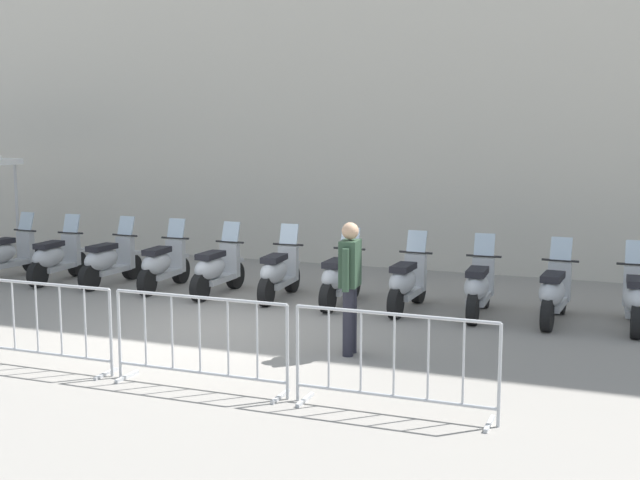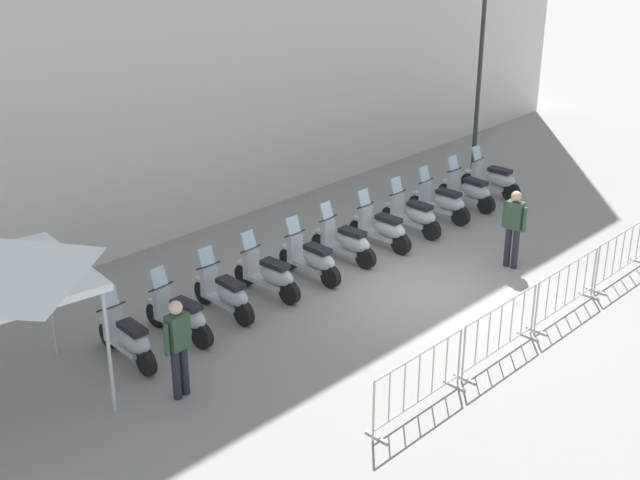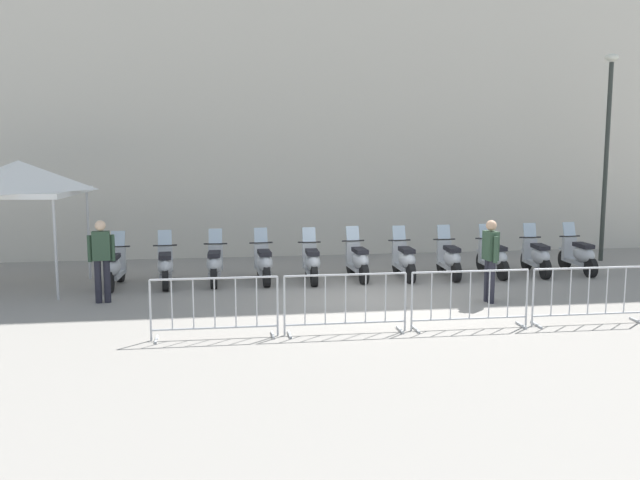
{
  "view_description": "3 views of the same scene",
  "coord_description": "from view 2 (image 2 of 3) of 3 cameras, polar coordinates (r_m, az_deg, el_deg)",
  "views": [
    {
      "loc": [
        7.02,
        -9.63,
        2.98
      ],
      "look_at": [
        0.62,
        2.0,
        1.11
      ],
      "focal_mm": 46.46,
      "sensor_mm": 36.0,
      "label": 1
    },
    {
      "loc": [
        -11.48,
        -11.02,
        7.94
      ],
      "look_at": [
        -1.56,
        1.43,
        1.09
      ],
      "focal_mm": 48.89,
      "sensor_mm": 36.0,
      "label": 2
    },
    {
      "loc": [
        -1.41,
        -15.01,
        3.46
      ],
      "look_at": [
        -1.19,
        2.15,
        0.97
      ],
      "focal_mm": 40.59,
      "sensor_mm": 36.0,
      "label": 3
    }
  ],
  "objects": [
    {
      "name": "street_lamp",
      "position": [
        24.47,
        10.52,
        12.23
      ],
      "size": [
        0.36,
        0.36,
        5.63
      ],
      "color": "#2D332D",
      "rests_on": "ground"
    },
    {
      "name": "officer_near_row_end",
      "position": [
        18.82,
        12.57,
        0.99
      ],
      "size": [
        0.29,
        0.54,
        1.73
      ],
      "color": "#23232D",
      "rests_on": "ground"
    },
    {
      "name": "motorcycle_10",
      "position": [
        23.09,
        11.29,
        3.9
      ],
      "size": [
        0.65,
        1.72,
        1.24
      ],
      "color": "black",
      "rests_on": "ground"
    },
    {
      "name": "motorcycle_9",
      "position": [
        22.16,
        9.75,
        3.19
      ],
      "size": [
        0.56,
        1.73,
        1.24
      ],
      "color": "black",
      "rests_on": "ground"
    },
    {
      "name": "barrier_segment_0",
      "position": [
        13.84,
        6.48,
        -9.29
      ],
      "size": [
        2.17,
        0.7,
        1.07
      ],
      "color": "#B2B5B7",
      "rests_on": "ground"
    },
    {
      "name": "motorcycle_7",
      "position": [
        20.41,
        6.16,
        1.62
      ],
      "size": [
        0.58,
        1.73,
        1.24
      ],
      "color": "black",
      "rests_on": "ground"
    },
    {
      "name": "motorcycle_0",
      "position": [
        15.43,
        -12.42,
        -6.35
      ],
      "size": [
        0.56,
        1.73,
        1.24
      ],
      "color": "black",
      "rests_on": "ground"
    },
    {
      "name": "motorcycle_3",
      "position": [
        17.36,
        -3.33,
        -2.31
      ],
      "size": [
        0.66,
        1.72,
        1.24
      ],
      "color": "black",
      "rests_on": "ground"
    },
    {
      "name": "officer_mid_plaza",
      "position": [
        14.08,
        -9.27,
        -6.69
      ],
      "size": [
        0.54,
        0.3,
        1.73
      ],
      "color": "#23232D",
      "rests_on": "ground"
    },
    {
      "name": "motorcycle_1",
      "position": [
        16.0,
        -9.08,
        -4.93
      ],
      "size": [
        0.67,
        1.72,
        1.24
      ],
      "color": "black",
      "rests_on": "ground"
    },
    {
      "name": "motorcycle_4",
      "position": [
        18.02,
        -0.53,
        -1.27
      ],
      "size": [
        0.58,
        1.72,
        1.24
      ],
      "color": "black",
      "rests_on": "ground"
    },
    {
      "name": "barrier_segment_3",
      "position": [
        19.14,
        19.16,
        -0.87
      ],
      "size": [
        2.17,
        0.7,
        1.07
      ],
      "color": "#B2B5B7",
      "rests_on": "ground"
    },
    {
      "name": "barrier_segment_2",
      "position": [
        17.26,
        15.84,
        -3.12
      ],
      "size": [
        2.17,
        0.7,
        1.07
      ],
      "color": "#B2B5B7",
      "rests_on": "ground"
    },
    {
      "name": "motorcycle_8",
      "position": [
        21.29,
        8.01,
        2.46
      ],
      "size": [
        0.65,
        1.72,
        1.24
      ],
      "color": "black",
      "rests_on": "ground"
    },
    {
      "name": "motorcycle_2",
      "position": [
        16.68,
        -6.19,
        -3.53
      ],
      "size": [
        0.56,
        1.73,
        1.24
      ],
      "color": "black",
      "rests_on": "ground"
    },
    {
      "name": "motorcycle_5",
      "position": [
        18.83,
        1.73,
        -0.15
      ],
      "size": [
        0.67,
        1.72,
        1.24
      ],
      "color": "black",
      "rests_on": "ground"
    },
    {
      "name": "ground_plane",
      "position": [
        17.79,
        6.83,
        -3.41
      ],
      "size": [
        120.0,
        120.0,
        0.0
      ],
      "primitive_type": "plane",
      "color": "gray"
    },
    {
      "name": "barrier_segment_1",
      "position": [
        15.47,
        11.7,
        -5.88
      ],
      "size": [
        2.17,
        0.7,
        1.07
      ],
      "color": "#B2B5B7",
      "rests_on": "ground"
    },
    {
      "name": "motorcycle_6",
      "position": [
        19.58,
        4.12,
        0.74
      ],
      "size": [
        0.62,
        1.72,
        1.24
      ],
      "color": "black",
      "rests_on": "ground"
    }
  ]
}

